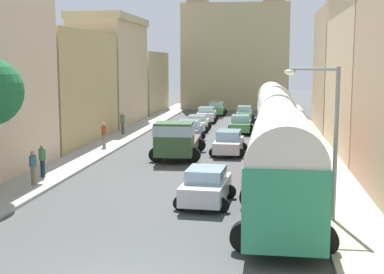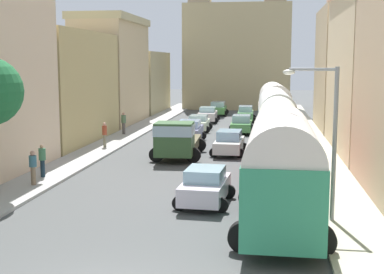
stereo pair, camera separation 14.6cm
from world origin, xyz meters
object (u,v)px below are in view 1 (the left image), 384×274
Objects in this scene: car_3 at (217,108)px; pedestrian_3 at (123,122)px; car_2 at (206,115)px; car_7 at (244,114)px; parked_bus_0 at (283,166)px; parked_bus_1 at (278,135)px; pedestrian_2 at (42,160)px; streetlamp_near at (328,129)px; parked_bus_3 at (273,105)px; pedestrian_1 at (104,134)px; car_1 at (197,123)px; car_0 at (189,131)px; car_4 at (206,186)px; cargo_truck_0 at (177,139)px; car_5 at (229,142)px; parked_bus_2 at (275,116)px; pedestrian_0 at (33,167)px; car_6 at (240,124)px.

pedestrian_3 reaches higher than car_3.
car_7 is at bearing 18.68° from car_2.
parked_bus_0 is 2.07× the size of car_2.
parked_bus_1 is 4.83× the size of pedestrian_2.
parked_bus_3 is at bearing 93.50° from streetlamp_near.
parked_bus_0 is at bearing -54.41° from pedestrian_1.
pedestrian_1 is (-5.14, -10.35, 0.35)m from car_1.
streetlamp_near is (7.90, -19.27, 2.72)m from car_0.
car_4 is at bearing -90.55° from car_7.
parked_bus_1 is 7.43m from cargo_truck_0.
parked_bus_1 reaches higher than pedestrian_2.
car_5 is (3.07, 2.13, -0.48)m from cargo_truck_0.
car_5 is at bearing -138.29° from parked_bus_2.
pedestrian_0 is at bearing -106.24° from car_7.
car_1 is 2.18× the size of pedestrian_0.
parked_bus_2 is at bearing -22.26° from pedestrian_3.
car_2 is at bearing 90.00° from car_1.
car_5 reaches higher than car_2.
streetlamp_near reaches higher than pedestrian_1.
parked_bus_1 is at bearing 11.82° from pedestrian_2.
pedestrian_1 is at bearing -132.58° from car_6.
parked_bus_2 is at bearing -52.98° from car_1.
parked_bus_2 is at bearing -80.68° from car_7.
cargo_truck_0 is at bearing 114.59° from parked_bus_0.
cargo_truck_0 is at bearing -89.85° from car_3.
pedestrian_2 is 0.95× the size of pedestrian_3.
parked_bus_1 is at bearing -64.89° from car_5.
parked_bus_1 is 12.14m from pedestrian_2.
parked_bus_3 is at bearing -45.66° from car_2.
pedestrian_2 is at bearing 151.13° from parked_bus_0.
car_4 is at bearing -57.14° from pedestrian_1.
car_3 is 0.97× the size of car_7.
cargo_truck_0 is at bearing -58.03° from pedestrian_3.
parked_bus_0 is 26.09m from car_6.
parked_bus_0 is 4.49× the size of pedestrian_2.
cargo_truck_0 is 6.33m from pedestrian_1.
car_7 is 15.15m from pedestrian_3.
car_0 is 1.01× the size of car_5.
car_0 is 16.32m from pedestrian_0.
car_6 is (0.35, 22.88, -0.02)m from car_4.
parked_bus_0 is 2.17× the size of car_4.
car_3 is 2.20× the size of pedestrian_0.
parked_bus_2 is 2.40× the size of car_6.
pedestrian_2 is at bearing -99.47° from car_3.
pedestrian_1 is (-11.61, 16.23, -1.24)m from parked_bus_0.
cargo_truck_0 is at bearing -87.86° from car_0.
pedestrian_3 is at bearing 91.89° from pedestrian_0.
car_2 is 7.16m from car_3.
car_3 is at bearing 80.53° from pedestrian_2.
pedestrian_2 is at bearing 158.15° from car_4.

